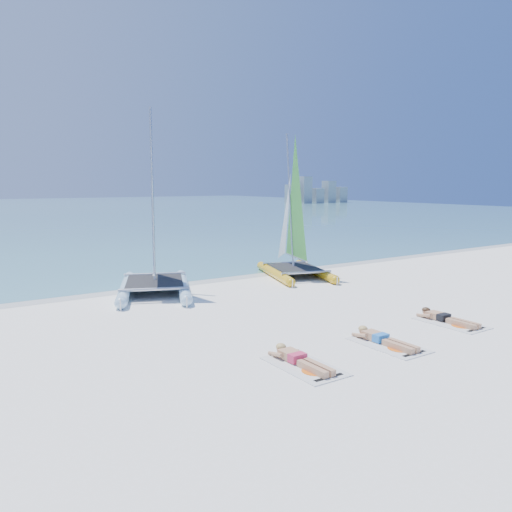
# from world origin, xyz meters

# --- Properties ---
(ground) EXTENTS (140.00, 140.00, 0.00)m
(ground) POSITION_xyz_m (0.00, 0.00, 0.00)
(ground) COLOR white
(ground) RESTS_ON ground
(sea) EXTENTS (140.00, 115.00, 0.01)m
(sea) POSITION_xyz_m (0.00, 63.00, 0.01)
(sea) COLOR #69AFAD
(sea) RESTS_ON ground
(wet_sand_strip) EXTENTS (140.00, 1.40, 0.01)m
(wet_sand_strip) POSITION_xyz_m (0.00, 5.50, 0.00)
(wet_sand_strip) COLOR beige
(wet_sand_strip) RESTS_ON ground
(distant_skyline) EXTENTS (14.00, 2.00, 5.00)m
(distant_skyline) POSITION_xyz_m (53.71, 62.00, 1.94)
(distant_skyline) COLOR #9199A0
(distant_skyline) RESTS_ON ground
(catamaran_blue) EXTENTS (4.03, 5.39, 6.64)m
(catamaran_blue) POSITION_xyz_m (-2.27, 4.48, 1.98)
(catamaran_blue) COLOR #C0E5FD
(catamaran_blue) RESTS_ON ground
(catamaran_yellow) EXTENTS (3.34, 4.82, 5.98)m
(catamaran_yellow) POSITION_xyz_m (3.76, 4.56, 1.89)
(catamaran_yellow) COLOR gold
(catamaran_yellow) RESTS_ON ground
(towel_a) EXTENTS (1.00, 1.85, 0.02)m
(towel_a) POSITION_xyz_m (-2.44, -3.94, 0.01)
(towel_a) COLOR silver
(towel_a) RESTS_ON ground
(sunbather_a) EXTENTS (0.37, 1.73, 0.26)m
(sunbather_a) POSITION_xyz_m (-2.44, -3.75, 0.12)
(sunbather_a) COLOR tan
(sunbather_a) RESTS_ON towel_a
(towel_b) EXTENTS (1.00, 1.85, 0.02)m
(towel_b) POSITION_xyz_m (0.06, -3.95, 0.01)
(towel_b) COLOR silver
(towel_b) RESTS_ON ground
(sunbather_b) EXTENTS (0.37, 1.73, 0.26)m
(sunbather_b) POSITION_xyz_m (0.06, -3.76, 0.12)
(sunbather_b) COLOR tan
(sunbather_b) RESTS_ON towel_b
(towel_c) EXTENTS (1.00, 1.85, 0.02)m
(towel_c) POSITION_xyz_m (2.89, -3.62, 0.01)
(towel_c) COLOR silver
(towel_c) RESTS_ON ground
(sunbather_c) EXTENTS (0.37, 1.73, 0.26)m
(sunbather_c) POSITION_xyz_m (2.89, -3.43, 0.12)
(sunbather_c) COLOR tan
(sunbather_c) RESTS_ON towel_c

